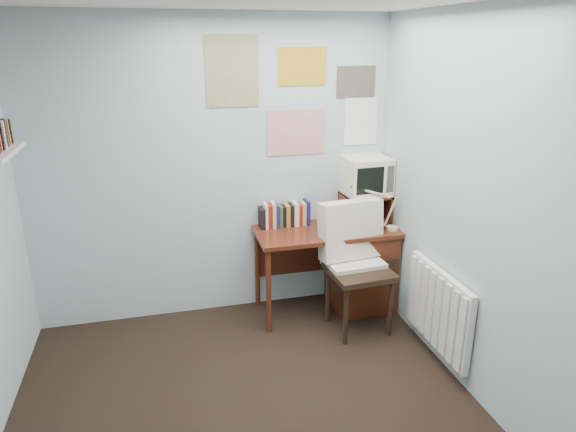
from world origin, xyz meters
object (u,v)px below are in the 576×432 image
at_px(desk, 355,264).
at_px(desk_lamp, 394,209).
at_px(desk_chair, 360,272).
at_px(crt_tv, 366,174).
at_px(tv_riser, 365,208).
at_px(radiator, 439,309).

height_order(desk, desk_lamp, desk_lamp).
xyz_separation_m(desk_chair, desk_lamp, (0.38, 0.23, 0.43)).
height_order(desk, crt_tv, crt_tv).
height_order(desk_chair, desk_lamp, desk_lamp).
bearing_deg(crt_tv, tv_riser, -101.87).
relative_size(desk_lamp, radiator, 0.47).
height_order(desk_chair, radiator, desk_chair).
bearing_deg(crt_tv, desk_chair, -118.08).
distance_m(desk, desk_lamp, 0.62).
distance_m(tv_riser, crt_tv, 0.30).
height_order(desk, desk_chair, desk_chair).
height_order(desk_chair, tv_riser, desk_chair).
bearing_deg(radiator, desk_lamp, 91.46).
distance_m(desk_chair, tv_riser, 0.65).
relative_size(desk_chair, crt_tv, 2.74).
distance_m(desk_chair, radiator, 0.69).
distance_m(desk, tv_riser, 0.51).
distance_m(tv_riser, radiator, 1.15).
xyz_separation_m(tv_riser, crt_tv, (0.00, 0.02, 0.30)).
bearing_deg(desk, desk_chair, -106.30).
bearing_deg(desk_chair, desk_lamp, 26.95).
bearing_deg(desk, crt_tv, 47.02).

